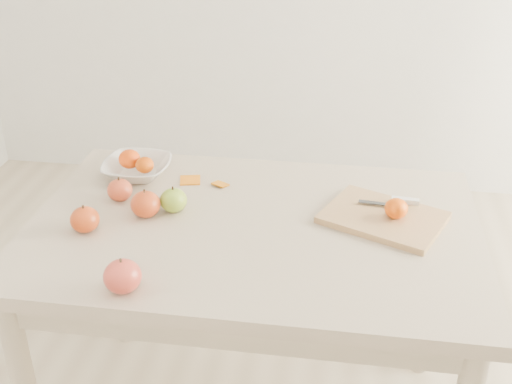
# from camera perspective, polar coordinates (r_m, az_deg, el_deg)

# --- Properties ---
(table) EXTENTS (1.20, 0.80, 0.75)m
(table) POSITION_cam_1_polar(r_m,az_deg,el_deg) (1.76, -0.24, -5.61)
(table) COLOR #C1AC92
(table) RESTS_ON ground
(cutting_board) EXTENTS (0.37, 0.33, 0.02)m
(cutting_board) POSITION_cam_1_polar(r_m,az_deg,el_deg) (1.75, 11.25, -2.24)
(cutting_board) COLOR tan
(cutting_board) RESTS_ON table
(board_tangerine) EXTENTS (0.06, 0.06, 0.05)m
(board_tangerine) POSITION_cam_1_polar(r_m,az_deg,el_deg) (1.73, 12.36, -1.44)
(board_tangerine) COLOR #CC4207
(board_tangerine) RESTS_ON cutting_board
(fruit_bowl) EXTENTS (0.20, 0.20, 0.05)m
(fruit_bowl) POSITION_cam_1_polar(r_m,az_deg,el_deg) (1.98, -10.52, 2.06)
(fruit_bowl) COLOR silver
(fruit_bowl) RESTS_ON table
(bowl_tangerine_near) EXTENTS (0.07, 0.07, 0.06)m
(bowl_tangerine_near) POSITION_cam_1_polar(r_m,az_deg,el_deg) (1.99, -11.18, 2.90)
(bowl_tangerine_near) COLOR #DB4B07
(bowl_tangerine_near) RESTS_ON fruit_bowl
(bowl_tangerine_far) EXTENTS (0.06, 0.06, 0.05)m
(bowl_tangerine_far) POSITION_cam_1_polar(r_m,az_deg,el_deg) (1.95, -9.87, 2.38)
(bowl_tangerine_far) COLOR #CC5F07
(bowl_tangerine_far) RESTS_ON fruit_bowl
(orange_peel_a) EXTENTS (0.07, 0.06, 0.01)m
(orange_peel_a) POSITION_cam_1_polar(r_m,az_deg,el_deg) (1.93, -5.86, 0.93)
(orange_peel_a) COLOR orange
(orange_peel_a) RESTS_ON table
(orange_peel_b) EXTENTS (0.06, 0.05, 0.01)m
(orange_peel_b) POSITION_cam_1_polar(r_m,az_deg,el_deg) (1.90, -3.19, 0.64)
(orange_peel_b) COLOR orange
(orange_peel_b) RESTS_ON table
(paring_knife) EXTENTS (0.17, 0.05, 0.01)m
(paring_knife) POSITION_cam_1_polar(r_m,az_deg,el_deg) (1.81, 12.71, -0.79)
(paring_knife) COLOR silver
(paring_knife) RESTS_ON cutting_board
(apple_green) EXTENTS (0.08, 0.08, 0.07)m
(apple_green) POSITION_cam_1_polar(r_m,az_deg,el_deg) (1.77, -7.35, -0.73)
(apple_green) COLOR #6A9E27
(apple_green) RESTS_ON table
(apple_red_c) EXTENTS (0.09, 0.09, 0.08)m
(apple_red_c) POSITION_cam_1_polar(r_m,az_deg,el_deg) (1.47, -11.78, -7.35)
(apple_red_c) COLOR #A31D2A
(apple_red_c) RESTS_ON table
(apple_red_a) EXTENTS (0.07, 0.07, 0.06)m
(apple_red_a) POSITION_cam_1_polar(r_m,az_deg,el_deg) (1.85, -12.02, 0.17)
(apple_red_a) COLOR maroon
(apple_red_a) RESTS_ON table
(apple_red_d) EXTENTS (0.08, 0.08, 0.07)m
(apple_red_d) POSITION_cam_1_polar(r_m,az_deg,el_deg) (1.72, -14.98, -2.38)
(apple_red_d) COLOR maroon
(apple_red_d) RESTS_ON table
(apple_red_b) EXTENTS (0.08, 0.08, 0.07)m
(apple_red_b) POSITION_cam_1_polar(r_m,az_deg,el_deg) (1.75, -9.80, -1.08)
(apple_red_b) COLOR maroon
(apple_red_b) RESTS_ON table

